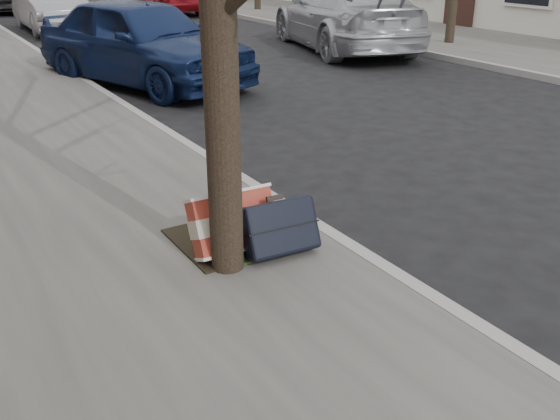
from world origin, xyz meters
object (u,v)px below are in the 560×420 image
car_near_mid (50,6)px  suitcase_navy (280,227)px  suitcase_red (233,222)px  car_near_front (142,41)px

car_near_mid → suitcase_navy: bearing=-95.4°
suitcase_red → car_near_mid: 14.74m
car_near_front → suitcase_navy: bearing=-119.7°
suitcase_navy → car_near_front: 7.03m
suitcase_red → car_near_front: (1.77, 6.64, 0.37)m
suitcase_red → suitcase_navy: (0.27, -0.22, -0.02)m
suitcase_red → car_near_front: bearing=76.7°
car_near_front → suitcase_red: bearing=-122.3°
suitcase_navy → suitcase_red: bearing=145.4°
suitcase_red → car_near_mid: car_near_mid is taller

